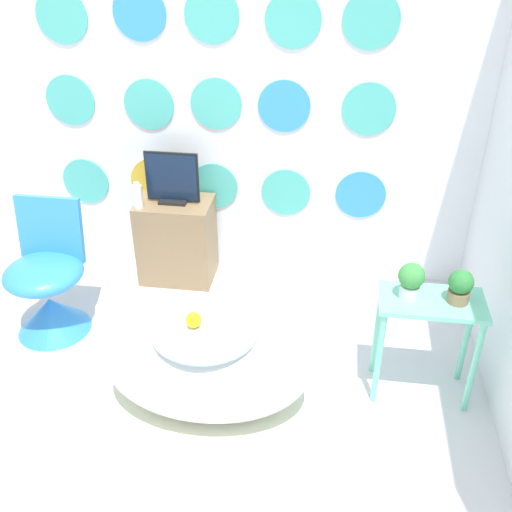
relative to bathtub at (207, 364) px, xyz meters
name	(u,v)px	position (x,y,z in m)	size (l,w,h in m)	color
wall_back_dotted	(216,79)	(-0.19, 1.34, 1.05)	(4.25, 0.05, 2.60)	white
rug	(197,406)	(-0.05, -0.06, -0.24)	(1.07, 0.73, 0.01)	silver
bathtub	(207,364)	(0.00, 0.00, 0.00)	(1.03, 0.64, 0.49)	white
rubber_duck	(193,319)	(-0.05, -0.02, 0.29)	(0.08, 0.08, 0.09)	yellow
chair	(49,292)	(-1.04, 0.46, 0.02)	(0.45, 0.45, 0.79)	#338CE0
tv_cabinet	(177,240)	(-0.45, 1.12, 0.04)	(0.48, 0.33, 0.57)	#8E704C
tv	(172,180)	(-0.45, 1.13, 0.47)	(0.34, 0.12, 0.33)	black
vase	(138,196)	(-0.64, 1.01, 0.40)	(0.06, 0.06, 0.17)	white
side_table	(429,321)	(1.07, 0.23, 0.21)	(0.51, 0.28, 0.58)	#72D8B7
potted_plant_left	(411,279)	(0.96, 0.24, 0.44)	(0.13, 0.13, 0.19)	white
potted_plant_right	(460,286)	(1.19, 0.23, 0.43)	(0.12, 0.12, 0.17)	#8C6B4C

